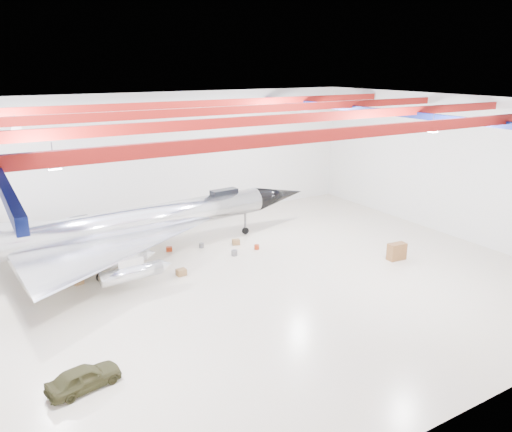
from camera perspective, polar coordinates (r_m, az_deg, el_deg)
floor at (r=31.06m, az=-3.36°, el=-8.14°), size 40.00×40.00×0.00m
wall_back at (r=42.74m, az=-12.87°, el=6.21°), size 40.00×0.00×40.00m
wall_right at (r=41.98m, az=21.60°, el=5.25°), size 0.00×30.00×30.00m
ceiling at (r=28.22m, az=-3.75°, el=12.53°), size 40.00×40.00×0.00m
ceiling_structure at (r=28.28m, az=-3.72°, el=11.16°), size 39.50×29.50×1.08m
jet_aircraft at (r=35.74m, az=-13.04°, el=-0.95°), size 27.29×16.70×7.44m
jeep at (r=23.22m, az=-19.09°, el=-17.04°), size 3.31×1.87×1.06m
desk at (r=36.36m, az=15.78°, el=-3.93°), size 1.36×0.76×1.20m
crate_ply at (r=33.28m, az=-19.67°, el=-7.01°), size 0.67×0.58×0.41m
toolbox_red at (r=37.26m, az=-9.90°, el=-3.74°), size 0.54×0.49×0.31m
engine_drum at (r=35.88m, az=-2.48°, el=-4.23°), size 0.55×0.55×0.40m
parts_bin at (r=38.02m, az=-2.30°, el=-2.99°), size 0.69×0.63×0.40m
crate_small at (r=35.54m, az=-21.81°, el=-5.84°), size 0.37×0.30×0.26m
tool_chest at (r=37.04m, az=0.08°, el=-3.57°), size 0.40×0.40×0.35m
oil_barrel at (r=32.97m, az=-8.54°, el=-6.37°), size 0.64×0.53×0.43m
spares_box at (r=37.59m, az=-6.25°, el=-3.37°), size 0.41×0.41×0.34m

